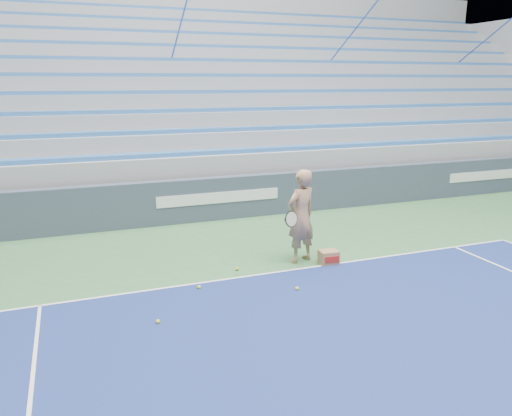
{
  "coord_description": "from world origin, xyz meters",
  "views": [
    {
      "loc": [
        -3.46,
        3.86,
        3.47
      ],
      "look_at": [
        -0.26,
        12.38,
        1.15
      ],
      "focal_mm": 35.0,
      "sensor_mm": 36.0,
      "label": 1
    }
  ],
  "objects": [
    {
      "name": "tennis_ball_1",
      "position": [
        -0.69,
        12.26,
        0.03
      ],
      "size": [
        0.07,
        0.07,
        0.07
      ],
      "primitive_type": "sphere",
      "color": "#C3E42E",
      "rests_on": "ground"
    },
    {
      "name": "tennis_ball_3",
      "position": [
        -1.58,
        11.66,
        0.03
      ],
      "size": [
        0.07,
        0.07,
        0.07
      ],
      "primitive_type": "sphere",
      "color": "#C3E42E",
      "rests_on": "ground"
    },
    {
      "name": "tennis_player",
      "position": [
        0.64,
        12.3,
        0.92
      ],
      "size": [
        1.0,
        0.94,
        1.85
      ],
      "color": "tan",
      "rests_on": "ground"
    },
    {
      "name": "bleachers",
      "position": [
        0.0,
        21.6,
        2.36
      ],
      "size": [
        31.0,
        9.15,
        7.3
      ],
      "color": "#95989D",
      "rests_on": "ground"
    },
    {
      "name": "ball_box",
      "position": [
        1.1,
        11.96,
        0.13
      ],
      "size": [
        0.38,
        0.31,
        0.27
      ],
      "color": "#9C6F4B",
      "rests_on": "ground"
    },
    {
      "name": "tennis_ball_2",
      "position": [
        -0.02,
        11.02,
        0.03
      ],
      "size": [
        0.07,
        0.07,
        0.07
      ],
      "primitive_type": "sphere",
      "color": "#C3E42E",
      "rests_on": "ground"
    },
    {
      "name": "tennis_ball_0",
      "position": [
        -2.46,
        10.64,
        0.03
      ],
      "size": [
        0.07,
        0.07,
        0.07
      ],
      "primitive_type": "sphere",
      "color": "#C3E42E",
      "rests_on": "ground"
    },
    {
      "name": "sponsor_barrier",
      "position": [
        0.0,
        15.88,
        0.55
      ],
      "size": [
        30.0,
        0.32,
        1.1
      ],
      "color": "#374254",
      "rests_on": "ground"
    }
  ]
}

